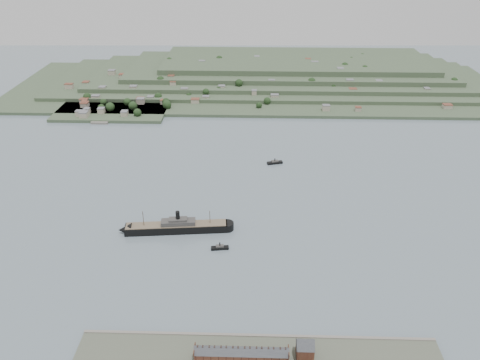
{
  "coord_description": "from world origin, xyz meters",
  "views": [
    {
      "loc": [
        -5.02,
        -358.82,
        228.34
      ],
      "look_at": [
        -16.85,
        30.0,
        14.79
      ],
      "focal_mm": 35.0,
      "sensor_mm": 36.0,
      "label": 1
    }
  ],
  "objects_px": {
    "gabled_building": "(305,349)",
    "steamship": "(174,227)",
    "tugboat": "(220,247)",
    "terrace_row": "(241,354)"
  },
  "relations": [
    {
      "from": "steamship",
      "to": "tugboat",
      "type": "relative_size",
      "value": 6.72
    },
    {
      "from": "terrace_row",
      "to": "steamship",
      "type": "xyz_separation_m",
      "value": [
        -60.84,
        133.06,
        -2.54
      ]
    },
    {
      "from": "gabled_building",
      "to": "steamship",
      "type": "bearing_deg",
      "value": 127.31
    },
    {
      "from": "terrace_row",
      "to": "gabled_building",
      "type": "xyz_separation_m",
      "value": [
        37.5,
        4.02,
        1.34
      ]
    },
    {
      "from": "terrace_row",
      "to": "steamship",
      "type": "bearing_deg",
      "value": 114.57
    },
    {
      "from": "steamship",
      "to": "tugboat",
      "type": "distance_m",
      "value": 46.97
    },
    {
      "from": "terrace_row",
      "to": "tugboat",
      "type": "distance_m",
      "value": 111.58
    },
    {
      "from": "tugboat",
      "to": "terrace_row",
      "type": "bearing_deg",
      "value": -79.53
    },
    {
      "from": "gabled_building",
      "to": "steamship",
      "type": "xyz_separation_m",
      "value": [
        -98.34,
        129.04,
        -3.88
      ]
    },
    {
      "from": "terrace_row",
      "to": "steamship",
      "type": "relative_size",
      "value": 0.57
    }
  ]
}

